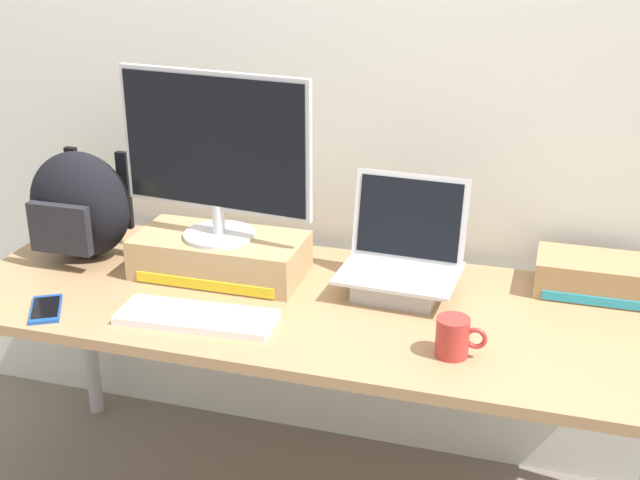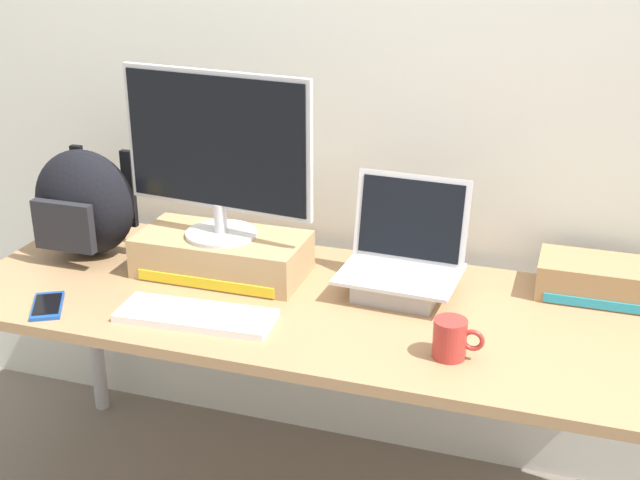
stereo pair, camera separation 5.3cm
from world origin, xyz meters
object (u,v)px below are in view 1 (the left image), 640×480
(toner_box_yellow, at_px, (220,256))
(open_laptop, at_px, (401,271))
(toner_box_cyan, at_px, (595,276))
(cell_phone, at_px, (46,309))
(coffee_mug, at_px, (454,337))
(external_keyboard, at_px, (197,317))
(messenger_backpack, at_px, (80,205))
(desktop_monitor, at_px, (215,153))

(toner_box_yellow, distance_m, open_laptop, 0.52)
(toner_box_cyan, bearing_deg, cell_phone, -159.09)
(open_laptop, height_order, coffee_mug, open_laptop)
(external_keyboard, xyz_separation_m, messenger_backpack, (-0.50, 0.29, 0.15))
(coffee_mug, bearing_deg, toner_box_yellow, 159.10)
(toner_box_yellow, distance_m, coffee_mug, 0.76)
(messenger_backpack, xyz_separation_m, coffee_mug, (1.17, -0.28, -0.11))
(open_laptop, relative_size, cell_phone, 1.92)
(external_keyboard, xyz_separation_m, toner_box_cyan, (0.99, 0.47, 0.04))
(desktop_monitor, bearing_deg, cell_phone, -129.74)
(toner_box_yellow, xyz_separation_m, open_laptop, (0.52, 0.04, 0.00))
(toner_box_cyan, bearing_deg, messenger_backpack, -173.29)
(external_keyboard, distance_m, coffee_mug, 0.66)
(toner_box_yellow, bearing_deg, cell_phone, -135.41)
(desktop_monitor, relative_size, cell_phone, 3.29)
(external_keyboard, distance_m, cell_phone, 0.41)
(toner_box_yellow, relative_size, cell_phone, 2.80)
(toner_box_yellow, relative_size, messenger_backpack, 1.48)
(external_keyboard, height_order, cell_phone, external_keyboard)
(external_keyboard, distance_m, toner_box_cyan, 1.09)
(messenger_backpack, bearing_deg, cell_phone, -75.13)
(external_keyboard, relative_size, coffee_mug, 3.41)
(coffee_mug, xyz_separation_m, cell_phone, (-1.07, -0.08, -0.04))
(desktop_monitor, xyz_separation_m, open_laptop, (0.52, 0.04, -0.30))
(messenger_backpack, bearing_deg, desktop_monitor, -1.26)
(toner_box_yellow, height_order, coffee_mug, toner_box_yellow)
(toner_box_cyan, bearing_deg, coffee_mug, -125.48)
(external_keyboard, bearing_deg, desktop_monitor, 96.97)
(open_laptop, bearing_deg, toner_box_cyan, 18.66)
(desktop_monitor, distance_m, open_laptop, 0.61)
(toner_box_yellow, distance_m, messenger_backpack, 0.46)
(open_laptop, height_order, cell_phone, open_laptop)
(toner_box_yellow, height_order, cell_phone, toner_box_yellow)
(messenger_backpack, bearing_deg, coffee_mug, -13.71)
(open_laptop, height_order, toner_box_cyan, open_laptop)
(desktop_monitor, height_order, cell_phone, desktop_monitor)
(desktop_monitor, bearing_deg, coffee_mug, -15.07)
(toner_box_cyan, bearing_deg, desktop_monitor, -169.97)
(messenger_backpack, xyz_separation_m, cell_phone, (0.10, -0.36, -0.16))
(desktop_monitor, xyz_separation_m, external_keyboard, (0.05, -0.29, -0.36))
(external_keyboard, bearing_deg, toner_box_yellow, 96.90)
(coffee_mug, height_order, cell_phone, coffee_mug)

